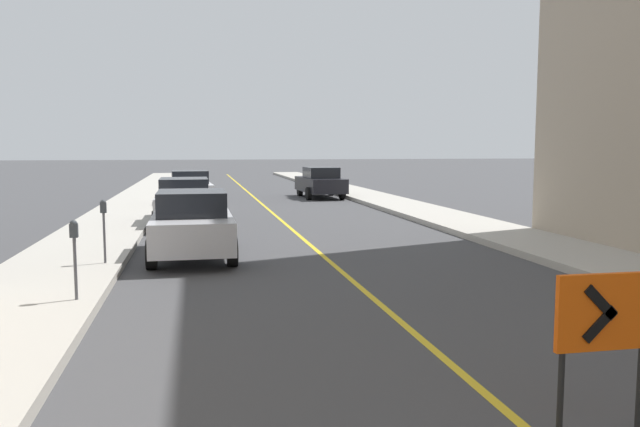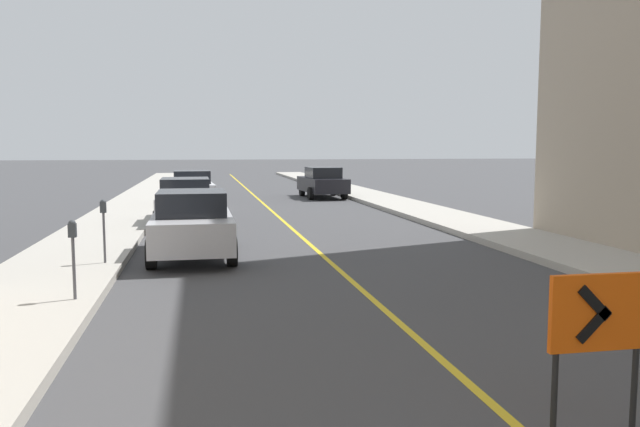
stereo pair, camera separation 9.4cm
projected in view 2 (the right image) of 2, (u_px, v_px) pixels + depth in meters
The scene contains 10 objects.
lane_stripe at pixel (272, 211), 25.41m from camera, with size 0.12×72.98×0.01m.
sidewalk_left at pixel (126, 212), 24.32m from camera, with size 2.48×72.98×0.17m.
sidewalk_right at pixel (407, 207), 26.48m from camera, with size 2.48×72.98×0.17m.
arrow_barricade_primary at pixel (598, 322), 5.49m from camera, with size 0.93×0.08×1.48m.
parked_car_curb_near at pixel (192, 224), 14.65m from camera, with size 1.93×4.31×1.59m.
parked_car_curb_mid at pixel (186, 202), 20.71m from camera, with size 1.94×4.32×1.59m.
parked_car_curb_far at pixel (192, 188), 27.57m from camera, with size 2.02×4.39×1.59m.
parked_car_opposite_side at pixel (323, 182), 32.28m from camera, with size 2.03×4.39×1.59m.
parking_meter_near_curb at pixel (104, 218), 13.01m from camera, with size 0.12×0.11×1.34m.
parking_meter_far_curb at pixel (73, 243), 9.86m from camera, with size 0.12×0.11×1.28m.
Camera 2 is at (-2.85, 11.30, 2.58)m, focal length 35.00 mm.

